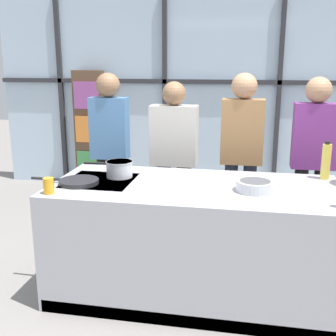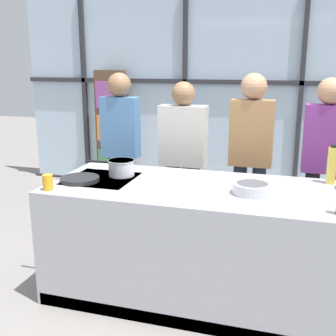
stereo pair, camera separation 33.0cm
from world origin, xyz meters
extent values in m
plane|color=gray|center=(0.00, 0.00, 0.00)|extent=(18.00, 18.00, 0.00)
cube|color=silver|center=(0.00, 2.80, 1.40)|extent=(6.40, 0.04, 2.80)
cube|color=#2D2D33|center=(0.00, 2.75, 1.54)|extent=(6.40, 0.06, 0.06)
cube|color=#2D2D33|center=(-2.30, 2.75, 1.40)|extent=(0.06, 0.06, 2.80)
cube|color=#2D2D33|center=(-0.77, 2.75, 1.40)|extent=(0.06, 0.06, 2.80)
cube|color=#2D2D33|center=(0.77, 2.75, 1.40)|extent=(0.06, 0.06, 2.80)
cube|color=brown|center=(-1.83, 2.62, 0.84)|extent=(0.42, 0.16, 1.69)
cube|color=#3D8447|center=(-1.83, 2.52, 0.37)|extent=(0.35, 0.03, 0.37)
cube|color=orange|center=(-1.83, 2.52, 0.88)|extent=(0.35, 0.03, 0.37)
cube|color=#994C93|center=(-1.83, 2.52, 1.35)|extent=(0.35, 0.03, 0.37)
cube|color=#A8AAB2|center=(0.00, 0.00, 0.45)|extent=(2.20, 0.99, 0.90)
cube|color=black|center=(-0.76, 0.00, 0.89)|extent=(0.52, 0.52, 0.01)
cube|color=black|center=(0.00, -0.48, 0.05)|extent=(2.15, 0.03, 0.10)
cylinder|color=#38383D|center=(-0.88, -0.12, 0.90)|extent=(0.13, 0.13, 0.01)
cylinder|color=#38383D|center=(-0.63, -0.12, 0.90)|extent=(0.13, 0.13, 0.01)
cylinder|color=#38383D|center=(-0.88, 0.12, 0.90)|extent=(0.13, 0.13, 0.01)
cylinder|color=#38383D|center=(-0.63, 0.12, 0.90)|extent=(0.13, 0.13, 0.01)
cylinder|color=black|center=(-0.90, 0.96, 0.43)|extent=(0.12, 0.12, 0.85)
cylinder|color=black|center=(-1.07, 0.96, 0.43)|extent=(0.12, 0.12, 0.85)
cube|color=#4C7AAD|center=(-0.99, 0.96, 1.16)|extent=(0.38, 0.17, 0.61)
sphere|color=#8C6647|center=(-0.99, 0.96, 1.59)|extent=(0.24, 0.24, 0.24)
cylinder|color=#47382D|center=(-0.23, 0.96, 0.41)|extent=(0.15, 0.15, 0.81)
cylinder|color=#47382D|center=(-0.43, 0.96, 0.41)|extent=(0.15, 0.15, 0.81)
cube|color=beige|center=(-0.33, 0.96, 1.11)|extent=(0.46, 0.21, 0.59)
sphere|color=#8C6647|center=(-0.33, 0.96, 1.51)|extent=(0.23, 0.23, 0.23)
cylinder|color=#232838|center=(0.42, 0.96, 0.43)|extent=(0.13, 0.13, 0.86)
cylinder|color=#232838|center=(0.24, 0.96, 0.43)|extent=(0.13, 0.13, 0.86)
cube|color=#A37547|center=(0.33, 0.96, 1.16)|extent=(0.40, 0.18, 0.62)
sphere|color=tan|center=(0.33, 0.96, 1.59)|extent=(0.24, 0.24, 0.24)
cylinder|color=black|center=(1.08, 0.96, 0.42)|extent=(0.13, 0.13, 0.84)
cylinder|color=black|center=(0.90, 0.96, 0.42)|extent=(0.13, 0.13, 0.84)
cube|color=#7A3384|center=(0.99, 0.96, 1.14)|extent=(0.40, 0.18, 0.61)
sphere|color=tan|center=(0.99, 0.96, 1.56)|extent=(0.24, 0.24, 0.24)
cylinder|color=#232326|center=(-0.88, -0.12, 0.92)|extent=(0.30, 0.30, 0.03)
cylinder|color=#B26B2D|center=(-0.88, -0.12, 0.93)|extent=(0.24, 0.24, 0.01)
cylinder|color=#232326|center=(-1.16, -0.12, 0.93)|extent=(0.24, 0.03, 0.02)
cylinder|color=silver|center=(-0.63, 0.12, 0.97)|extent=(0.21, 0.21, 0.13)
cylinder|color=silver|center=(-0.63, 0.12, 1.03)|extent=(0.22, 0.22, 0.01)
cylinder|color=black|center=(-0.83, 0.11, 1.01)|extent=(0.19, 0.03, 0.02)
cylinder|color=white|center=(0.47, 0.17, 0.91)|extent=(0.24, 0.24, 0.01)
cylinder|color=silver|center=(0.44, -0.07, 0.94)|extent=(0.28, 0.28, 0.08)
cylinder|color=#4C4C51|center=(0.44, -0.07, 0.97)|extent=(0.23, 0.23, 0.01)
cylinder|color=#E0CC4C|center=(1.00, 0.37, 1.04)|extent=(0.07, 0.07, 0.28)
cylinder|color=black|center=(1.00, 0.37, 1.19)|extent=(0.04, 0.04, 0.02)
cylinder|color=orange|center=(-1.00, -0.39, 0.96)|extent=(0.08, 0.08, 0.12)
camera|label=1|loc=(0.36, -3.05, 1.82)|focal=45.00mm
camera|label=2|loc=(0.68, -2.97, 1.82)|focal=45.00mm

